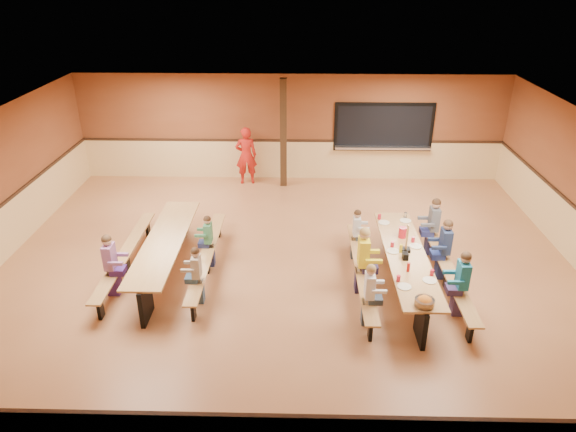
{
  "coord_description": "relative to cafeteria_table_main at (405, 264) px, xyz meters",
  "views": [
    {
      "loc": [
        0.25,
        -9.1,
        5.66
      ],
      "look_at": [
        0.03,
        0.06,
        1.15
      ],
      "focal_mm": 32.0,
      "sensor_mm": 36.0,
      "label": 1
    }
  ],
  "objects": [
    {
      "name": "seated_child_purple_sec",
      "position": [
        -5.53,
        -0.34,
        0.09
      ],
      "size": [
        0.38,
        0.31,
        1.24
      ],
      "primitive_type": null,
      "color": "#935B93",
      "rests_on": "ground"
    },
    {
      "name": "table_paddle",
      "position": [
        0.01,
        0.12,
        0.35
      ],
      "size": [
        0.16,
        0.16,
        0.56
      ],
      "color": "black",
      "rests_on": "cafeteria_table_main"
    },
    {
      "name": "room_envelope",
      "position": [
        -2.28,
        0.69,
        0.16
      ],
      "size": [
        12.04,
        10.04,
        3.02
      ],
      "color": "brown",
      "rests_on": "ground"
    },
    {
      "name": "seated_adult_yellow",
      "position": [
        -0.83,
        -0.13,
        0.14
      ],
      "size": [
        0.43,
        0.35,
        1.33
      ],
      "primitive_type": null,
      "color": "yellow",
      "rests_on": "ground"
    },
    {
      "name": "seated_child_teal_right",
      "position": [
        0.83,
        -0.81,
        0.1
      ],
      "size": [
        0.39,
        0.32,
        1.25
      ],
      "primitive_type": null,
      "color": "teal",
      "rests_on": "ground"
    },
    {
      "name": "seated_child_tan_sec",
      "position": [
        -3.88,
        -0.57,
        0.04
      ],
      "size": [
        0.33,
        0.27,
        1.13
      ],
      "primitive_type": null,
      "color": "tan",
      "rests_on": "ground"
    },
    {
      "name": "seated_child_navy_right",
      "position": [
        0.83,
        0.39,
        0.1
      ],
      "size": [
        0.39,
        0.32,
        1.26
      ],
      "primitive_type": null,
      "color": "navy",
      "rests_on": "ground"
    },
    {
      "name": "structural_post",
      "position": [
        -2.48,
        5.09,
        0.97
      ],
      "size": [
        0.18,
        0.18,
        3.0
      ],
      "primitive_type": "cube",
      "color": "black",
      "rests_on": "ground"
    },
    {
      "name": "kitchen_pass_through",
      "position": [
        0.32,
        5.65,
        0.96
      ],
      "size": [
        2.78,
        0.28,
        1.38
      ],
      "color": "black",
      "rests_on": "ground"
    },
    {
      "name": "seated_child_green_sec",
      "position": [
        -3.88,
        0.73,
        0.03
      ],
      "size": [
        0.32,
        0.27,
        1.12
      ],
      "primitive_type": null,
      "color": "#3F8157",
      "rests_on": "ground"
    },
    {
      "name": "seated_child_grey_left",
      "position": [
        -0.83,
        1.12,
        0.03
      ],
      "size": [
        0.32,
        0.26,
        1.1
      ],
      "primitive_type": null,
      "color": "silver",
      "rests_on": "ground"
    },
    {
      "name": "condiment_mustard",
      "position": [
        -0.1,
        0.06,
        0.3
      ],
      "size": [
        0.06,
        0.06,
        0.17
      ],
      "primitive_type": "cylinder",
      "color": "yellow",
      "rests_on": "cafeteria_table_main"
    },
    {
      "name": "seated_child_char_right",
      "position": [
        0.83,
        1.35,
        0.11
      ],
      "size": [
        0.4,
        0.32,
        1.27
      ],
      "primitive_type": null,
      "color": "#575A62",
      "rests_on": "ground"
    },
    {
      "name": "napkin_dispenser",
      "position": [
        -0.06,
        -0.18,
        0.28
      ],
      "size": [
        0.1,
        0.14,
        0.13
      ],
      "primitive_type": "cube",
      "color": "black",
      "rests_on": "cafeteria_table_main"
    },
    {
      "name": "punch_pitcher",
      "position": [
        0.04,
        0.67,
        0.32
      ],
      "size": [
        0.16,
        0.16,
        0.22
      ],
      "primitive_type": "cylinder",
      "color": "red",
      "rests_on": "cafeteria_table_main"
    },
    {
      "name": "cafeteria_table_second",
      "position": [
        -4.7,
        0.46,
        0.0
      ],
      "size": [
        1.91,
        3.7,
        0.74
      ],
      "color": "#B37F47",
      "rests_on": "ground"
    },
    {
      "name": "seated_child_white_left",
      "position": [
        -0.83,
        -1.13,
        0.06
      ],
      "size": [
        0.35,
        0.29,
        1.17
      ],
      "primitive_type": null,
      "color": "white",
      "rests_on": "ground"
    },
    {
      "name": "condiment_ketchup",
      "position": [
        -0.08,
        -0.6,
        0.3
      ],
      "size": [
        0.06,
        0.06,
        0.17
      ],
      "primitive_type": "cylinder",
      "color": "#B2140F",
      "rests_on": "cafeteria_table_main"
    },
    {
      "name": "cafeteria_table_main",
      "position": [
        0.0,
        0.0,
        0.0
      ],
      "size": [
        1.91,
        3.7,
        0.74
      ],
      "color": "#B37F47",
      "rests_on": "ground"
    },
    {
      "name": "ground",
      "position": [
        -2.28,
        0.69,
        -0.53
      ],
      "size": [
        12.0,
        12.0,
        0.0
      ],
      "primitive_type": "plane",
      "color": "#A3643E",
      "rests_on": "ground"
    },
    {
      "name": "place_settings",
      "position": [
        0.0,
        0.0,
        0.27
      ],
      "size": [
        0.65,
        3.3,
        0.11
      ],
      "primitive_type": null,
      "color": "beige",
      "rests_on": "cafeteria_table_main"
    },
    {
      "name": "standing_woman",
      "position": [
        -3.54,
        5.24,
        0.3
      ],
      "size": [
        0.65,
        0.48,
        1.64
      ],
      "primitive_type": "imported",
      "rotation": [
        0.0,
        0.0,
        3.3
      ],
      "color": "red",
      "rests_on": "ground"
    },
    {
      "name": "chip_bowl",
      "position": [
        -0.01,
        -1.62,
        0.29
      ],
      "size": [
        0.32,
        0.32,
        0.15
      ],
      "primitive_type": null,
      "color": "orange",
      "rests_on": "cafeteria_table_main"
    }
  ]
}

